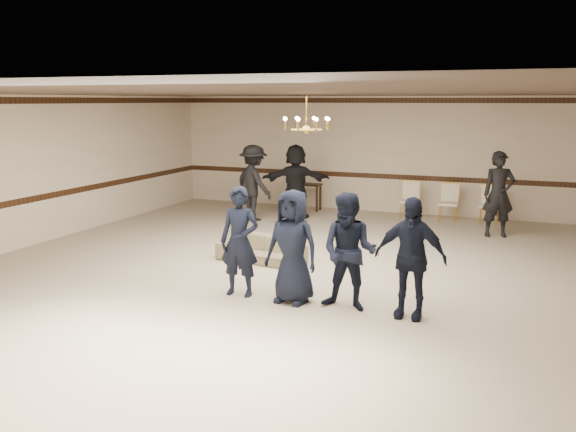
# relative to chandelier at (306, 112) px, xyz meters

# --- Properties ---
(room) EXTENTS (12.01, 14.01, 3.21)m
(room) POSITION_rel_chandelier_xyz_m (0.00, -1.00, -1.28)
(room) COLOR #B9A68E
(room) RESTS_ON ground
(chair_rail) EXTENTS (12.00, 0.02, 0.14)m
(chair_rail) POSITION_rel_chandelier_xyz_m (0.00, 5.99, -1.88)
(chair_rail) COLOR #371D10
(chair_rail) RESTS_ON wall_back
(crown_molding) EXTENTS (12.00, 0.02, 0.14)m
(crown_molding) POSITION_rel_chandelier_xyz_m (0.00, 5.99, 0.21)
(crown_molding) COLOR #371D10
(crown_molding) RESTS_ON wall_back
(chandelier) EXTENTS (0.94, 0.94, 0.89)m
(chandelier) POSITION_rel_chandelier_xyz_m (0.00, 0.00, 0.00)
(chandelier) COLOR #B09038
(chandelier) RESTS_ON ceiling
(boy_a) EXTENTS (0.67, 0.46, 1.76)m
(boy_a) POSITION_rel_chandelier_xyz_m (-0.34, -2.14, -1.99)
(boy_a) COLOR black
(boy_a) RESTS_ON floor
(boy_b) EXTENTS (0.92, 0.66, 1.76)m
(boy_b) POSITION_rel_chandelier_xyz_m (0.56, -2.14, -1.99)
(boy_b) COLOR black
(boy_b) RESTS_ON floor
(boy_c) EXTENTS (0.88, 0.70, 1.76)m
(boy_c) POSITION_rel_chandelier_xyz_m (1.46, -2.14, -1.99)
(boy_c) COLOR black
(boy_c) RESTS_ON floor
(boy_d) EXTENTS (1.05, 0.48, 1.76)m
(boy_d) POSITION_rel_chandelier_xyz_m (2.36, -2.14, -1.99)
(boy_d) COLOR black
(boy_d) RESTS_ON floor
(settee) EXTENTS (1.79, 0.86, 0.50)m
(settee) POSITION_rel_chandelier_xyz_m (-0.86, -0.15, -2.62)
(settee) COLOR #7C7253
(settee) RESTS_ON floor
(adult_left) EXTENTS (1.46, 1.25, 1.96)m
(adult_left) POSITION_rel_chandelier_xyz_m (-2.73, 3.54, -1.89)
(adult_left) COLOR black
(adult_left) RESTS_ON floor
(adult_mid) EXTENTS (1.91, 1.19, 1.96)m
(adult_mid) POSITION_rel_chandelier_xyz_m (-1.83, 4.24, -1.89)
(adult_mid) COLOR black
(adult_mid) RESTS_ON floor
(adult_right) EXTENTS (0.83, 0.67, 1.96)m
(adult_right) POSITION_rel_chandelier_xyz_m (3.27, 3.84, -1.89)
(adult_right) COLOR black
(adult_right) RESTS_ON floor
(banquet_chair_left) EXTENTS (0.50, 0.50, 0.97)m
(banquet_chair_left) POSITION_rel_chandelier_xyz_m (1.01, 5.21, -2.39)
(banquet_chair_left) COLOR beige
(banquet_chair_left) RESTS_ON floor
(banquet_chair_mid) EXTENTS (0.49, 0.49, 0.97)m
(banquet_chair_mid) POSITION_rel_chandelier_xyz_m (2.01, 5.21, -2.39)
(banquet_chair_mid) COLOR beige
(banquet_chair_mid) RESTS_ON floor
(banquet_chair_right) EXTENTS (0.48, 0.48, 0.97)m
(banquet_chair_right) POSITION_rel_chandelier_xyz_m (3.01, 5.21, -2.39)
(banquet_chair_right) COLOR beige
(banquet_chair_right) RESTS_ON floor
(console_table) EXTENTS (0.92, 0.39, 0.77)m
(console_table) POSITION_rel_chandelier_xyz_m (-1.99, 5.41, -2.49)
(console_table) COLOR black
(console_table) RESTS_ON floor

